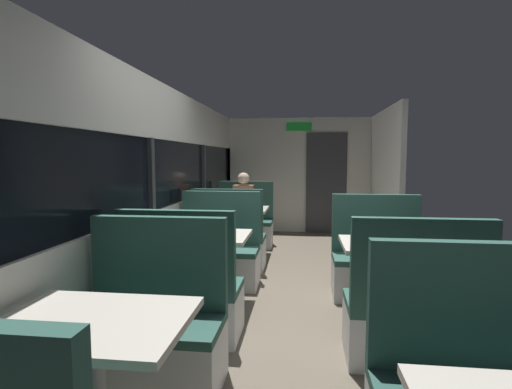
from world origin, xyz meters
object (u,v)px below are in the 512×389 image
Objects in this scene: bench_far_window_facing_entry at (245,227)px; bench_near_window_facing_entry at (151,336)px; bench_far_window_facing_end at (229,245)px; dining_table_rear_aisle at (393,254)px; dining_table_near_window at (94,339)px; dining_table_far_window at (238,215)px; seated_passenger at (244,215)px; coffee_cup_primary at (201,231)px; bench_mid_window_facing_entry at (219,257)px; dining_table_mid_window at (203,244)px; bench_rear_aisle_facing_entry at (377,267)px; bench_rear_aisle_facing_end at (413,320)px; bench_mid_window_facing_end at (183,299)px.

bench_near_window_facing_entry is at bearing -90.00° from bench_far_window_facing_entry.
bench_far_window_facing_end reaches higher than dining_table_rear_aisle.
dining_table_far_window is (0.00, 4.16, 0.00)m from dining_table_near_window.
dining_table_rear_aisle is 3.41m from seated_passenger.
dining_table_far_window is 10.00× the size of coffee_cup_primary.
bench_mid_window_facing_entry is 1.00× the size of bench_far_window_facing_end.
bench_mid_window_facing_entry is at bearing -90.00° from bench_far_window_facing_end.
dining_table_mid_window is at bearing 90.00° from dining_table_near_window.
dining_table_near_window is at bearing -90.00° from seated_passenger.
bench_far_window_facing_entry and bench_rear_aisle_facing_entry have the same top height.
bench_near_window_facing_entry is at bearing -133.60° from bench_rear_aisle_facing_entry.
bench_far_window_facing_end is at bearing 128.14° from bench_rear_aisle_facing_end.
dining_table_near_window is 1.00× the size of dining_table_far_window.
bench_rear_aisle_facing_entry is (1.79, 2.58, -0.31)m from dining_table_near_window.
coffee_cup_primary is at bearing -109.90° from dining_table_mid_window.
dining_table_near_window is at bearing -90.00° from dining_table_far_window.
bench_far_window_facing_end is 1.40m from bench_far_window_facing_entry.
dining_table_near_window is 1.00× the size of dining_table_mid_window.
dining_table_rear_aisle is (1.79, -2.98, 0.31)m from bench_far_window_facing_entry.
bench_mid_window_facing_end is 0.87× the size of seated_passenger.
bench_mid_window_facing_end and bench_mid_window_facing_entry have the same top height.
bench_far_window_facing_end is at bearing 138.57° from dining_table_rear_aisle.
bench_rear_aisle_facing_end is at bearing -90.00° from dining_table_rear_aisle.
seated_passenger reaches higher than bench_rear_aisle_facing_end.
dining_table_rear_aisle is at bearing -26.68° from bench_mid_window_facing_entry.
bench_far_window_facing_end is (0.00, 2.76, 0.00)m from bench_near_window_facing_entry.
bench_mid_window_facing_entry is 0.87× the size of seated_passenger.
bench_rear_aisle_facing_end is 0.87× the size of seated_passenger.
dining_table_rear_aisle is (1.79, 1.18, 0.31)m from bench_near_window_facing_entry.
bench_mid_window_facing_end is 1.22× the size of dining_table_far_window.
bench_far_window_facing_end is (0.00, 2.08, 0.00)m from bench_mid_window_facing_end.
bench_far_window_facing_end is (0.00, 1.38, -0.31)m from dining_table_mid_window.
bench_near_window_facing_entry reaches higher than coffee_cup_primary.
coffee_cup_primary is (-0.02, -2.82, 0.46)m from bench_far_window_facing_entry.
bench_mid_window_facing_entry is 2.02m from seated_passenger.
dining_table_rear_aisle is at bearing -5.01° from coffee_cup_primary.
bench_rear_aisle_facing_end is at bearing -90.00° from bench_rear_aisle_facing_entry.
bench_far_window_facing_entry is (0.00, 4.86, -0.31)m from dining_table_near_window.
seated_passenger is at bearing 90.00° from dining_table_mid_window.
dining_table_far_window is at bearing 138.57° from bench_rear_aisle_facing_entry.
bench_rear_aisle_facing_end is at bearing -25.42° from coffee_cup_primary.
dining_table_mid_window is at bearing -164.41° from bench_rear_aisle_facing_entry.
dining_table_rear_aisle is (1.79, -0.20, 0.00)m from dining_table_mid_window.
dining_table_rear_aisle is at bearing -58.37° from seated_passenger.
coffee_cup_primary is at bearing -90.31° from bench_far_window_facing_entry.
bench_rear_aisle_facing_entry reaches higher than dining_table_rear_aisle.
dining_table_far_window is at bearing 128.14° from dining_table_rear_aisle.
dining_table_mid_window is 0.15m from coffee_cup_primary.
bench_far_window_facing_entry is 1.00× the size of bench_rear_aisle_facing_entry.
bench_near_window_facing_entry is 4.16m from bench_far_window_facing_entry.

